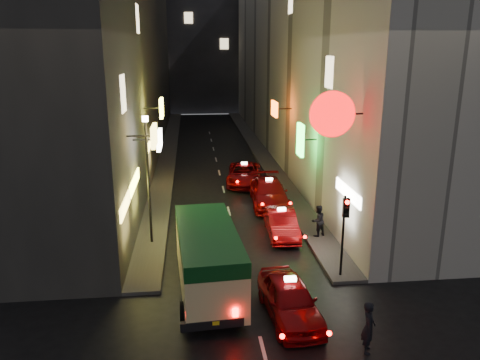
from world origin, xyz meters
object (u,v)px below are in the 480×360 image
object	(u,v)px
taxi_near	(290,296)
traffic_light	(345,219)
minibus	(208,253)
lamp_post	(148,172)
pedestrian_crossing	(369,324)

from	to	relation	value
taxi_near	traffic_light	bearing A→B (deg)	43.08
minibus	lamp_post	xyz separation A→B (m)	(-2.60, 5.06, 2.02)
taxi_near	lamp_post	bearing A→B (deg)	127.34
minibus	traffic_light	world-z (taller)	traffic_light
traffic_light	minibus	bearing A→B (deg)	-174.60
taxi_near	pedestrian_crossing	bearing A→B (deg)	-46.89
pedestrian_crossing	lamp_post	distance (m)	12.28
traffic_light	lamp_post	bearing A→B (deg)	151.09
minibus	traffic_light	distance (m)	5.71
pedestrian_crossing	minibus	bearing A→B (deg)	65.87
lamp_post	minibus	bearing A→B (deg)	-62.79
pedestrian_crossing	traffic_light	size ratio (longest dim) A/B	0.57
traffic_light	lamp_post	xyz separation A→B (m)	(-8.20, 4.53, 1.04)
traffic_light	pedestrian_crossing	bearing A→B (deg)	-98.30
taxi_near	lamp_post	size ratio (longest dim) A/B	0.87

